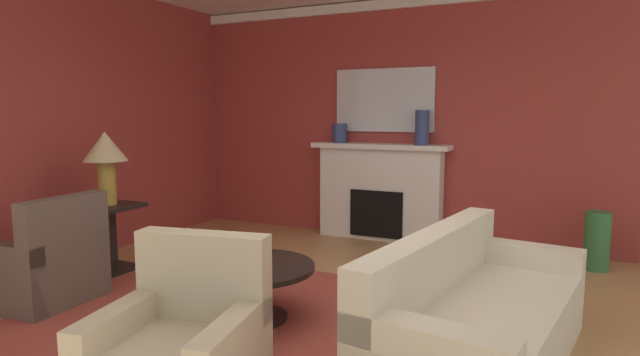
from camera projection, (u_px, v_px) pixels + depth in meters
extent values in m
plane|color=tan|center=(321.00, 322.00, 4.15)|extent=(8.37, 8.37, 0.00)
cube|color=#9E3833|center=(425.00, 121.00, 6.65)|extent=(7.04, 0.12, 3.07)
cube|color=#9E3833|center=(59.00, 122.00, 5.65)|extent=(0.12, 6.51, 3.07)
cube|color=white|center=(426.00, 1.00, 6.40)|extent=(7.04, 0.08, 0.12)
cube|color=#993D33|center=(253.00, 319.00, 4.19)|extent=(3.56, 2.69, 0.01)
cube|color=white|center=(380.00, 194.00, 6.81)|extent=(1.60, 0.25, 1.18)
cube|color=black|center=(379.00, 212.00, 6.82)|extent=(0.70, 0.26, 0.60)
cube|color=white|center=(380.00, 146.00, 6.70)|extent=(1.80, 0.35, 0.06)
cube|color=silver|center=(384.00, 100.00, 6.76)|extent=(1.31, 0.04, 0.81)
cube|color=beige|center=(483.00, 333.00, 3.39)|extent=(1.19, 2.21, 0.45)
cube|color=beige|center=(433.00, 261.00, 3.53)|extent=(0.50, 2.11, 0.40)
cube|color=beige|center=(520.00, 282.00, 4.16)|extent=(0.92, 0.33, 0.62)
cube|color=brown|center=(41.00, 277.00, 4.57)|extent=(0.83, 0.83, 0.44)
cube|color=brown|center=(65.00, 227.00, 4.38)|extent=(0.19, 0.81, 0.51)
cube|color=brown|center=(72.00, 259.00, 4.86)|extent=(0.81, 0.17, 0.60)
cube|color=brown|center=(5.00, 279.00, 4.26)|extent=(0.81, 0.17, 0.60)
cube|color=#C1B293|center=(203.00, 275.00, 3.08)|extent=(0.82, 0.31, 0.51)
cylinder|color=black|center=(252.00, 267.00, 4.14)|extent=(1.00, 1.00, 0.04)
cylinder|color=black|center=(252.00, 295.00, 4.17)|extent=(0.12, 0.12, 0.41)
cylinder|color=black|center=(253.00, 318.00, 4.19)|extent=(0.56, 0.56, 0.03)
cube|color=black|center=(108.00, 206.00, 5.41)|extent=(0.56, 0.56, 0.04)
cube|color=black|center=(110.00, 240.00, 5.45)|extent=(0.10, 0.10, 0.66)
cube|color=black|center=(111.00, 269.00, 5.49)|extent=(0.45, 0.45, 0.04)
cylinder|color=#B28E38|center=(107.00, 183.00, 5.38)|extent=(0.18, 0.18, 0.45)
cone|color=#C6B284|center=(105.00, 146.00, 5.33)|extent=(0.44, 0.44, 0.30)
cylinder|color=navy|center=(422.00, 128.00, 6.41)|extent=(0.17, 0.17, 0.43)
cylinder|color=navy|center=(340.00, 133.00, 6.90)|extent=(0.19, 0.19, 0.25)
cylinder|color=#33703D|center=(597.00, 241.00, 5.48)|extent=(0.26, 0.26, 0.62)
cube|color=maroon|center=(249.00, 259.00, 4.19)|extent=(0.27, 0.22, 0.06)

